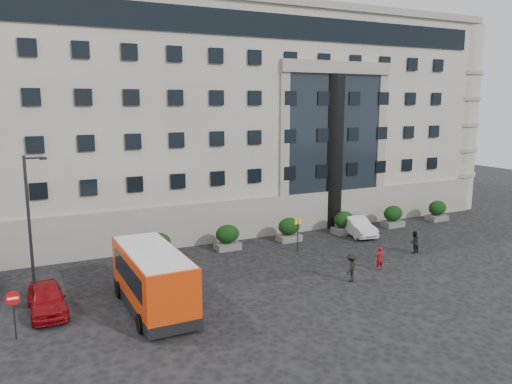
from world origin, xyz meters
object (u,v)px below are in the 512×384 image
hedge_b (228,237)px  bus_stop_sign (298,229)px  hedge_d (344,222)px  minibus (153,277)px  pedestrian_b (414,242)px  hedge_f (437,211)px  no_entry_sign (13,305)px  pedestrian_c (351,268)px  hedge_c (289,229)px  red_truck (4,232)px  pedestrian_a (379,258)px  parked_car_a (47,299)px  white_taxi (356,226)px  hedge_e (393,216)px  hedge_a (158,246)px  street_lamp (31,225)px

hedge_b → bus_stop_sign: (4.30, -2.80, 0.80)m
hedge_b → hedge_d: 10.40m
minibus → pedestrian_b: minibus is taller
hedge_f → hedge_b: bearing=180.0°
no_entry_sign → pedestrian_c: bearing=-1.9°
hedge_c → red_truck: red_truck is taller
minibus → pedestrian_a: 14.70m
hedge_b → minibus: 11.25m
hedge_b → pedestrian_a: size_ratio=1.20×
red_truck → parked_car_a: (2.00, -13.52, -0.60)m
parked_car_a → pedestrian_a: 19.82m
hedge_c → pedestrian_b: (6.47, -6.68, -0.12)m
hedge_c → hedge_d: size_ratio=1.00×
minibus → parked_car_a: minibus is taller
white_taxi → pedestrian_c: (-6.96, -8.63, 0.11)m
hedge_e → minibus: size_ratio=0.24×
hedge_f → hedge_e: bearing=180.0°
hedge_c → hedge_a: bearing=180.0°
hedge_a → hedge_c: size_ratio=1.00×
hedge_c → white_taxi: size_ratio=0.40×
pedestrian_c → minibus: bearing=-40.3°
parked_car_a → hedge_e: bearing=11.2°
hedge_c → hedge_f: 15.60m
hedge_e → hedge_f: 5.20m
hedge_c → white_taxi: hedge_c is taller
hedge_e → bus_stop_sign: (-11.30, -2.80, 0.80)m
hedge_b → street_lamp: 14.41m
red_truck → pedestrian_a: red_truck is taller
hedge_f → hedge_d: bearing=180.0°
minibus → hedge_d: bearing=23.8°
minibus → hedge_e: bearing=18.8°
pedestrian_a → pedestrian_b: 5.01m
bus_stop_sign → minibus: size_ratio=0.33×
hedge_e → minibus: bearing=-160.6°
hedge_d → red_truck: bearing=164.0°
hedge_f → no_entry_sign: no_entry_sign is taller
white_taxi → street_lamp: bearing=-161.7°
pedestrian_c → no_entry_sign: bearing=-36.1°
hedge_a → minibus: 8.60m
pedestrian_b → hedge_e: bearing=-131.7°
hedge_f → pedestrian_a: (-13.80, -8.51, -0.16)m
hedge_a → hedge_c: (10.40, 0.00, 0.00)m
hedge_b → street_lamp: size_ratio=0.23×
pedestrian_c → hedge_d: bearing=-158.2°
hedge_e → no_entry_sign: (-29.80, -8.84, 0.72)m
hedge_c → hedge_e: 10.40m
no_entry_sign → hedge_e: bearing=16.5°
hedge_d → hedge_e: size_ratio=1.00×
hedge_a → hedge_f: (26.00, 0.00, 0.00)m
hedge_b → minibus: (-7.67, -8.19, 0.81)m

